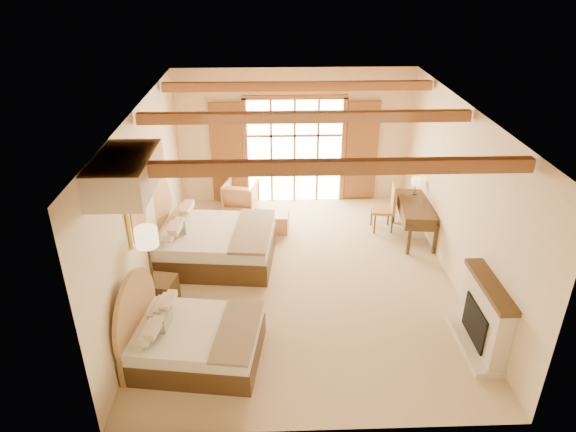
{
  "coord_description": "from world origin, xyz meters",
  "views": [
    {
      "loc": [
        -0.56,
        -8.07,
        5.4
      ],
      "look_at": [
        -0.27,
        0.2,
        1.19
      ],
      "focal_mm": 32.0,
      "sensor_mm": 36.0,
      "label": 1
    }
  ],
  "objects_px": {
    "bed_near": "(187,338)",
    "nightstand": "(161,294)",
    "bed_far": "(205,240)",
    "desk": "(414,219)",
    "armchair": "(241,196)"
  },
  "relations": [
    {
      "from": "bed_near",
      "to": "nightstand",
      "type": "bearing_deg",
      "value": 124.38
    },
    {
      "from": "bed_near",
      "to": "armchair",
      "type": "xyz_separation_m",
      "value": [
        0.56,
        5.06,
        -0.03
      ]
    },
    {
      "from": "bed_near",
      "to": "bed_far",
      "type": "distance_m",
      "value": 2.76
    },
    {
      "from": "nightstand",
      "to": "desk",
      "type": "relative_size",
      "value": 0.38
    },
    {
      "from": "bed_far",
      "to": "nightstand",
      "type": "bearing_deg",
      "value": -104.64
    },
    {
      "from": "bed_near",
      "to": "armchair",
      "type": "height_order",
      "value": "bed_near"
    },
    {
      "from": "bed_far",
      "to": "desk",
      "type": "relative_size",
      "value": 1.6
    },
    {
      "from": "armchair",
      "to": "bed_near",
      "type": "bearing_deg",
      "value": 96.88
    },
    {
      "from": "desk",
      "to": "bed_far",
      "type": "bearing_deg",
      "value": -163.93
    },
    {
      "from": "bed_near",
      "to": "bed_far",
      "type": "relative_size",
      "value": 0.84
    },
    {
      "from": "nightstand",
      "to": "bed_far",
      "type": "bearing_deg",
      "value": 80.5
    },
    {
      "from": "bed_near",
      "to": "armchair",
      "type": "distance_m",
      "value": 5.09
    },
    {
      "from": "bed_far",
      "to": "armchair",
      "type": "bearing_deg",
      "value": 81.71
    },
    {
      "from": "bed_near",
      "to": "nightstand",
      "type": "distance_m",
      "value": 1.37
    },
    {
      "from": "bed_far",
      "to": "desk",
      "type": "xyz_separation_m",
      "value": [
        4.31,
        0.81,
        -0.03
      ]
    }
  ]
}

